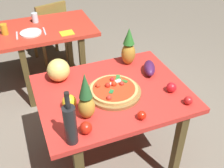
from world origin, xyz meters
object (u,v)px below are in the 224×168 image
at_px(tomato_beside_pepper, 142,115).
at_px(napkin_folded, 67,33).
at_px(knife_utensil, 44,31).
at_px(display_table, 112,101).
at_px(tomato_near_board, 86,128).
at_px(tomato_at_corner, 188,100).
at_px(pizza, 114,89).
at_px(dinner_plate, 31,33).
at_px(pineapple_right, 86,99).
at_px(drinking_glass_juice, 4,29).
at_px(dining_chair, 50,29).
at_px(melon, 58,70).
at_px(pineapple_left, 129,48).
at_px(wine_bottle, 70,124).
at_px(tomato_by_bottle, 171,87).
at_px(fork_utensil, 17,35).
at_px(bell_pepper, 69,102).
at_px(pizza_board, 115,92).
at_px(drinking_glass_water, 35,18).
at_px(eggplant, 149,68).
at_px(background_table, 47,37).

height_order(tomato_beside_pepper, napkin_folded, tomato_beside_pepper).
relative_size(knife_utensil, napkin_folded, 1.29).
xyz_separation_m(display_table, tomato_near_board, (-0.31, -0.33, 0.14)).
bearing_deg(napkin_folded, tomato_at_corner, -70.09).
relative_size(pizza, dinner_plate, 1.61).
bearing_deg(pineapple_right, drinking_glass_juice, 105.51).
xyz_separation_m(dining_chair, dinner_plate, (-0.30, -0.69, 0.30)).
relative_size(melon, tomato_beside_pepper, 2.95).
height_order(pineapple_left, knife_utensil, pineapple_left).
relative_size(wine_bottle, tomato_by_bottle, 4.88).
xyz_separation_m(melon, fork_utensil, (-0.23, 0.92, -0.08)).
distance_m(wine_bottle, tomato_at_corner, 0.85).
bearing_deg(drinking_glass_juice, tomato_by_bottle, -53.72).
distance_m(melon, bell_pepper, 0.36).
bearing_deg(tomato_near_board, fork_utensil, 99.42).
xyz_separation_m(pizza_board, knife_utensil, (-0.29, 1.25, -0.01)).
distance_m(bell_pepper, fork_utensil, 1.30).
bearing_deg(tomato_at_corner, pineapple_right, 168.79).
relative_size(tomato_at_corner, drinking_glass_water, 0.58).
relative_size(dining_chair, tomato_near_board, 10.70).
relative_size(pineapple_right, eggplant, 1.72).
bearing_deg(display_table, pizza, -81.89).
height_order(knife_utensil, napkin_folded, knife_utensil).
xyz_separation_m(dining_chair, wine_bottle, (-0.28, -2.27, 0.43)).
xyz_separation_m(dining_chair, tomato_beside_pepper, (0.19, -2.25, 0.32)).
xyz_separation_m(melon, tomato_near_board, (0.02, -0.62, -0.05)).
xyz_separation_m(background_table, napkin_folded, (0.18, -0.24, 0.13)).
distance_m(pineapple_left, dinner_plate, 1.15).
bearing_deg(bell_pepper, dining_chair, 83.73).
bearing_deg(napkin_folded, background_table, 127.06).
xyz_separation_m(wine_bottle, tomato_at_corner, (0.84, 0.04, -0.11)).
distance_m(pineapple_left, pineapple_right, 0.73).
bearing_deg(dining_chair, display_table, 78.85).
height_order(background_table, tomato_near_board, tomato_near_board).
relative_size(wine_bottle, dinner_plate, 1.68).
bearing_deg(display_table, wine_bottle, -137.68).
height_order(dinner_plate, fork_utensil, dinner_plate).
bearing_deg(knife_utensil, pineapple_right, -86.60).
height_order(dinner_plate, napkin_folded, dinner_plate).
relative_size(drinking_glass_water, dinner_plate, 0.49).
bearing_deg(background_table, wine_bottle, -95.14).
bearing_deg(pizza_board, background_table, 100.83).
relative_size(bell_pepper, napkin_folded, 0.78).
height_order(dining_chair, drinking_glass_water, drinking_glass_water).
height_order(drinking_glass_juice, knife_utensil, drinking_glass_juice).
relative_size(display_table, pizza, 3.13).
distance_m(pineapple_right, drinking_glass_juice, 1.55).
distance_m(melon, drinking_glass_water, 1.20).
distance_m(eggplant, fork_utensil, 1.44).
height_order(pineapple_right, knife_utensil, pineapple_right).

